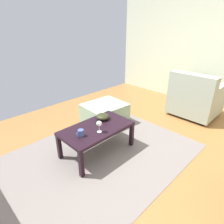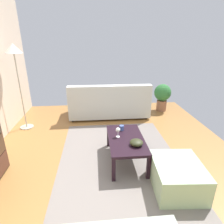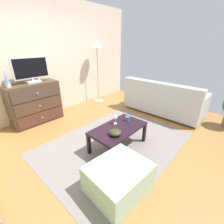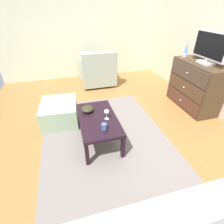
# 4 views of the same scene
# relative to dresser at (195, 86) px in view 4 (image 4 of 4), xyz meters

# --- Properties ---
(ground_plane) EXTENTS (5.92, 4.55, 0.05)m
(ground_plane) POSITION_rel_dresser_xyz_m (0.35, -1.72, -0.48)
(ground_plane) COLOR olive
(wall_plain_left) EXTENTS (0.12, 4.55, 2.67)m
(wall_plain_left) POSITION_rel_dresser_xyz_m (-2.37, -1.72, 0.89)
(wall_plain_left) COLOR beige
(wall_plain_left) RESTS_ON ground_plane
(area_rug) EXTENTS (2.60, 1.90, 0.01)m
(area_rug) POSITION_rel_dresser_xyz_m (0.55, -1.92, -0.45)
(area_rug) COLOR slate
(area_rug) RESTS_ON ground_plane
(dresser) EXTENTS (1.06, 0.49, 0.90)m
(dresser) POSITION_rel_dresser_xyz_m (0.00, 0.00, 0.00)
(dresser) COLOR #413220
(dresser) RESTS_ON ground_plane
(tv) EXTENTS (0.72, 0.18, 0.53)m
(tv) POSITION_rel_dresser_xyz_m (0.07, 0.02, 0.73)
(tv) COLOR silver
(tv) RESTS_ON dresser
(lava_lamp) EXTENTS (0.09, 0.09, 0.33)m
(lava_lamp) POSITION_rel_dresser_xyz_m (-0.43, -0.04, 0.60)
(lava_lamp) COLOR #B7B7BC
(lava_lamp) RESTS_ON dresser
(coffee_table) EXTENTS (0.97, 0.54, 0.40)m
(coffee_table) POSITION_rel_dresser_xyz_m (0.50, -2.02, -0.10)
(coffee_table) COLOR black
(coffee_table) RESTS_ON ground_plane
(wine_glass) EXTENTS (0.07, 0.07, 0.16)m
(wine_glass) POSITION_rel_dresser_xyz_m (0.56, -1.90, 0.06)
(wine_glass) COLOR silver
(wine_glass) RESTS_ON coffee_table
(mug) EXTENTS (0.11, 0.08, 0.08)m
(mug) POSITION_rel_dresser_xyz_m (0.78, -1.99, -0.01)
(mug) COLOR #3E5292
(mug) RESTS_ON coffee_table
(bowl_decorative) EXTENTS (0.19, 0.19, 0.09)m
(bowl_decorative) POSITION_rel_dresser_xyz_m (0.29, -2.14, -0.01)
(bowl_decorative) COLOR #292C18
(bowl_decorative) RESTS_ON coffee_table
(armchair) EXTENTS (0.80, 0.82, 0.87)m
(armchair) POSITION_rel_dresser_xyz_m (-1.62, -1.60, -0.09)
(armchair) COLOR #332319
(armchair) RESTS_ON ground_plane
(ottoman) EXTENTS (0.74, 0.65, 0.37)m
(ottoman) POSITION_rel_dresser_xyz_m (-0.16, -2.58, -0.27)
(ottoman) COLOR #95AF8C
(ottoman) RESTS_ON ground_plane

